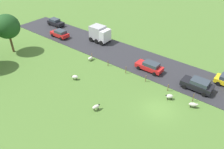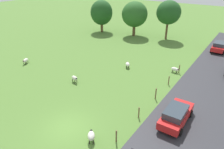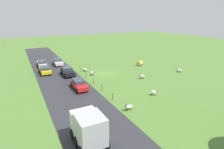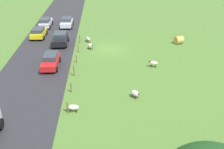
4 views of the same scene
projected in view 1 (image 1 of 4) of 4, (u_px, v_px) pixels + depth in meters
name	position (u px, v px, depth m)	size (l,w,h in m)	color
ground_plane	(159.00, 109.00, 28.75)	(160.00, 160.00, 0.00)	#517A33
road_strip	(187.00, 78.00, 34.60)	(8.00, 80.00, 0.06)	#2D2D33
sheep_0	(193.00, 105.00, 28.83)	(0.90, 1.21, 0.73)	beige
sheep_1	(169.00, 96.00, 30.15)	(1.02, 1.08, 0.81)	silver
sheep_2	(96.00, 107.00, 28.38)	(1.14, 0.75, 0.78)	silver
sheep_3	(90.00, 58.00, 38.97)	(1.11, 0.55, 0.71)	white
sheep_4	(75.00, 77.00, 34.04)	(0.98, 1.04, 0.78)	white
tree_2	(7.00, 27.00, 39.24)	(4.44, 4.44, 7.13)	brown
fence_post_0	(193.00, 97.00, 29.78)	(0.12, 0.12, 1.27)	brown
fence_post_1	(168.00, 88.00, 31.73)	(0.12, 0.12, 1.11)	brown
fence_post_2	(146.00, 79.00, 33.64)	(0.12, 0.12, 1.06)	brown
fence_post_3	(126.00, 70.00, 35.49)	(0.12, 0.12, 1.24)	brown
fence_post_4	(108.00, 63.00, 37.44)	(0.12, 0.12, 1.06)	brown
fence_post_5	(92.00, 56.00, 39.32)	(0.12, 0.12, 1.13)	brown
truck_0	(100.00, 34.00, 44.66)	(2.71, 3.90, 3.14)	white
car_0	(198.00, 84.00, 31.73)	(2.21, 4.37, 1.68)	black
car_3	(55.00, 22.00, 52.37)	(2.00, 4.22, 1.60)	black
car_4	(60.00, 33.00, 46.87)	(2.04, 4.17, 1.57)	red
car_5	(150.00, 66.00, 35.96)	(1.98, 4.48, 1.55)	red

